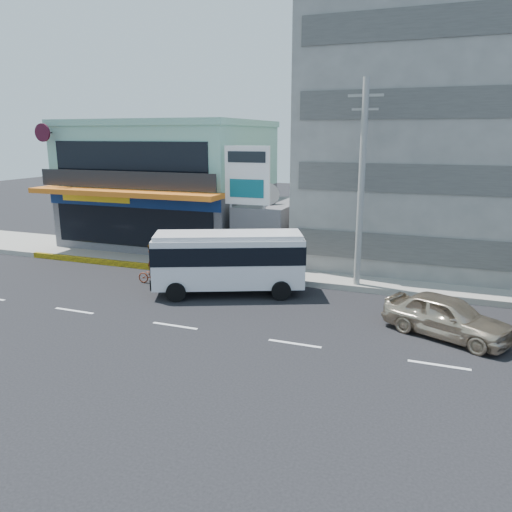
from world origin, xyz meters
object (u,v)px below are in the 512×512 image
at_px(utility_pole_near, 361,185).
at_px(minibus, 229,258).
at_px(billboard, 247,182).
at_px(motorcycle_rider, 152,271).
at_px(concrete_building, 454,143).
at_px(satellite_dish, 267,203).
at_px(shop_building, 172,186).
at_px(sedan, 447,316).

relative_size(utility_pole_near, minibus, 1.35).
bearing_deg(billboard, motorcycle_rider, -128.28).
bearing_deg(billboard, concrete_building, 28.92).
xyz_separation_m(satellite_dish, minibus, (0.33, -6.35, -1.80)).
xyz_separation_m(shop_building, satellite_dish, (8.00, -2.95, -0.42)).
bearing_deg(concrete_building, satellite_dish, -158.20).
bearing_deg(utility_pole_near, minibus, -154.14).
bearing_deg(motorcycle_rider, concrete_building, 36.17).
bearing_deg(utility_pole_near, concrete_building, 62.24).
relative_size(shop_building, satellite_dish, 8.27).
bearing_deg(sedan, concrete_building, 25.04).
xyz_separation_m(concrete_building, utility_pole_near, (-4.00, -7.60, -1.85)).
bearing_deg(shop_building, utility_pole_near, -25.06).
xyz_separation_m(satellite_dish, utility_pole_near, (6.00, -3.60, 1.57)).
height_order(concrete_building, sedan, concrete_building).
relative_size(billboard, motorcycle_rider, 3.32).
bearing_deg(motorcycle_rider, minibus, -1.48).
distance_m(shop_building, motorcycle_rider, 10.55).
bearing_deg(concrete_building, sedan, -89.25).
height_order(utility_pole_near, sedan, utility_pole_near).
bearing_deg(concrete_building, utility_pole_near, -117.76).
bearing_deg(minibus, concrete_building, 46.94).
relative_size(shop_building, concrete_building, 0.77).
distance_m(utility_pole_near, minibus, 7.15).
distance_m(utility_pole_near, sedan, 7.64).
xyz_separation_m(concrete_building, satellite_dish, (-10.00, -4.00, -3.42)).
distance_m(concrete_building, utility_pole_near, 8.79).
xyz_separation_m(shop_building, motorcycle_rider, (4.00, -9.18, -3.31)).
xyz_separation_m(minibus, sedan, (9.83, -1.96, -0.97)).
height_order(satellite_dish, minibus, satellite_dish).
height_order(sedan, motorcycle_rider, motorcycle_rider).
height_order(concrete_building, minibus, concrete_building).
bearing_deg(minibus, utility_pole_near, 25.86).
xyz_separation_m(billboard, minibus, (0.83, -4.55, -3.15)).
height_order(shop_building, satellite_dish, shop_building).
bearing_deg(minibus, sedan, -11.26).
xyz_separation_m(utility_pole_near, sedan, (4.16, -4.71, -4.34)).
xyz_separation_m(shop_building, billboard, (7.50, -4.75, 0.93)).
bearing_deg(sedan, utility_pole_near, 65.78).
relative_size(minibus, motorcycle_rider, 3.58).
distance_m(concrete_building, minibus, 15.10).
relative_size(billboard, minibus, 0.93).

